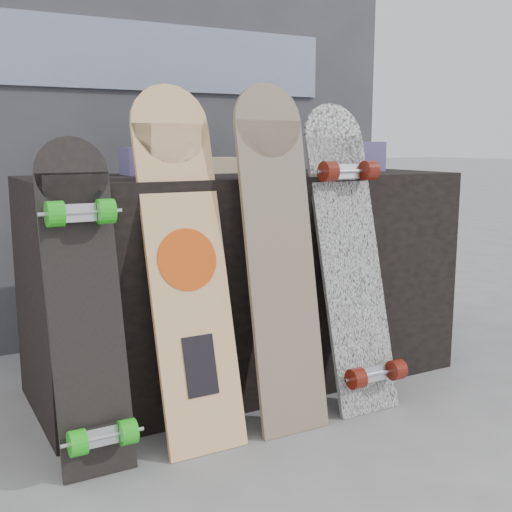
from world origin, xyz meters
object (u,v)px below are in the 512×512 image
longboard_geisha (186,255)px  longboard_celtic (279,247)px  vendor_table (246,279)px  longboard_cascadia (351,251)px  skateboard_dark (85,302)px

longboard_geisha → longboard_celtic: size_ratio=0.99×
vendor_table → longboard_geisha: 0.55m
longboard_geisha → longboard_cascadia: 0.61m
vendor_table → longboard_cascadia: longboard_cascadia is taller
longboard_cascadia → longboard_celtic: bearing=-174.9°
vendor_table → longboard_geisha: bearing=-138.9°
longboard_geisha → longboard_cascadia: (0.61, -0.02, -0.03)m
vendor_table → longboard_cascadia: bearing=-59.5°
vendor_table → skateboard_dark: size_ratio=1.71×
vendor_table → longboard_cascadia: size_ratio=1.51×
longboard_celtic → longboard_cascadia: 0.31m
vendor_table → longboard_geisha: size_ratio=1.46×
vendor_table → longboard_celtic: longboard_celtic is taller
longboard_geisha → skateboard_dark: size_ratio=1.17×
longboard_geisha → skateboard_dark: bearing=-172.6°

